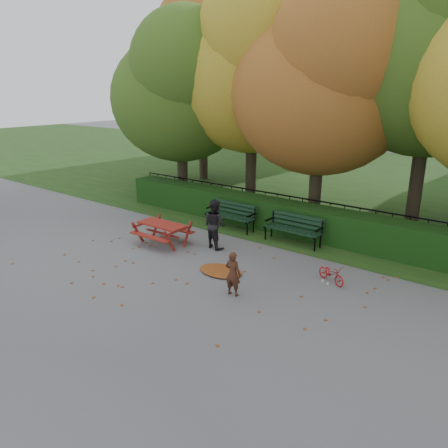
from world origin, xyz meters
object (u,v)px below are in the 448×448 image
Objects in this scene: tree_a at (182,89)px; tree_b at (257,64)px; bench_left at (232,213)px; bench_right at (294,227)px; tree_d at (447,37)px; tree_f at (204,63)px; tree_c at (329,79)px; adult at (215,224)px; picnic_table at (162,228)px; bicycle at (331,274)px; child at (233,274)px.

tree_a is 3.11m from tree_b.
bench_right is at bearing 0.00° from bench_left.
tree_d is at bearing 51.77° from bench_right.
tree_b is 4.88× the size of bench_left.
tree_b is 0.96× the size of tree_f.
adult is (-1.39, -4.07, -4.09)m from tree_c.
tree_c is at bearing 96.70° from bench_right.
tree_d is 6.17× the size of picnic_table.
bicycle is (3.79, -0.13, -0.50)m from adult.
tree_b is 8.32× the size of child.
tree_f is at bearing 117.98° from tree_a.
picnic_table is (0.45, -5.61, -4.89)m from tree_b.
tree_f reaches higher than picnic_table.
tree_c is 6.67m from bicycle.
bicycle is at bearing -170.60° from adult.
bench_left is 2.05× the size of bicycle.
tree_b is at bearing -27.99° from tree_f.
tree_f reaches higher than tree_c.
bicycle is at bearing -41.29° from tree_b.
bench_right is (2.40, 0.00, 0.00)m from bench_left.
tree_a is 0.94× the size of tree_c.
tree_d is 9.07× the size of child.
tree_b is 9.16m from bicycle.
tree_a is 9.90m from child.
bicycle is at bearing -42.30° from bench_right.
adult reaches higher than bench_right.
child is at bearing -105.96° from tree_d.
picnic_table is (3.19, -4.44, -4.01)m from tree_a.
bench_left is 1.70× the size of child.
bench_left reaches higher than bicycle.
picnic_table is at bearing -140.34° from bench_right.
tree_f is 5.10× the size of bench_left.
tree_d reaches higher than bench_left.
bench_left is at bearing -133.36° from tree_c.
tree_f is 5.10× the size of bench_right.
child is (4.18, -7.01, -4.87)m from tree_b.
bicycle is (-0.64, -5.47, -5.75)m from tree_d.
tree_b is 4.88× the size of bench_right.
adult is (-2.29, 2.16, 0.21)m from child.
tree_c reaches higher than bicycle.
bench_left reaches higher than picnic_table.
bench_left is (-5.18, -3.53, -5.46)m from tree_d.
bicycle is (2.13, -1.94, -0.29)m from bench_right.
bench_left is at bearing -145.74° from tree_d.
bench_right is at bearing -128.23° from tree_d.
tree_d is 8.31m from bench_left.
tree_b reaches higher than picnic_table.
tree_f is 9.56m from bench_left.
bicycle is at bearing 6.25° from picnic_table.
tree_b is 6.76m from bench_right.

